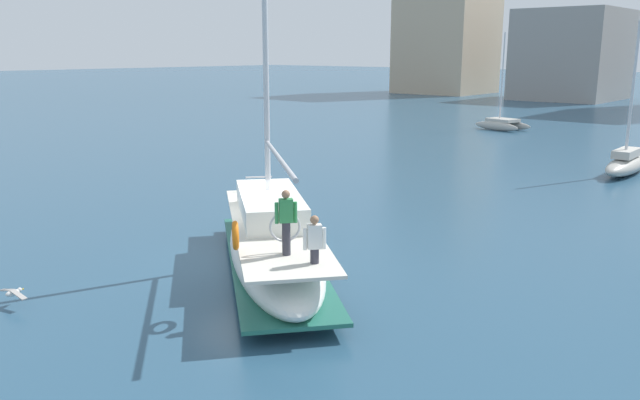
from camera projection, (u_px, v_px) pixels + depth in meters
name	position (u px, v px, depth m)	size (l,w,h in m)	color
ground_plane	(239.00, 259.00, 19.46)	(400.00, 400.00, 0.00)	#284C66
main_sailboat	(273.00, 242.00, 18.07)	(9.01, 7.85, 12.81)	white
moored_sloop_near	(502.00, 123.00, 51.40)	(4.52, 2.87, 7.61)	#B7B2A8
moored_catamaran	(627.00, 163.00, 32.79)	(1.47, 5.73, 7.64)	#B7B2A8
seagull	(13.00, 293.00, 15.82)	(1.09, 0.48, 0.17)	silver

